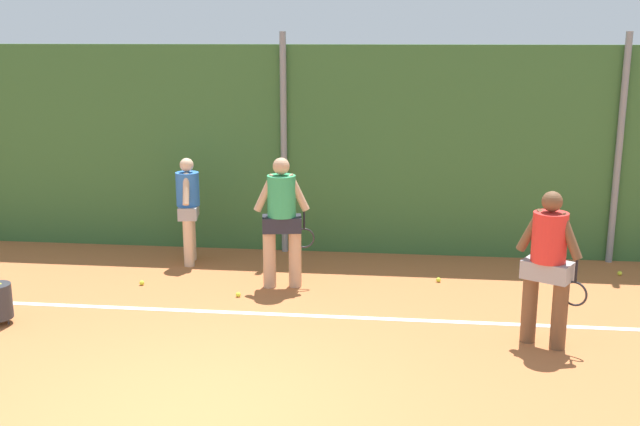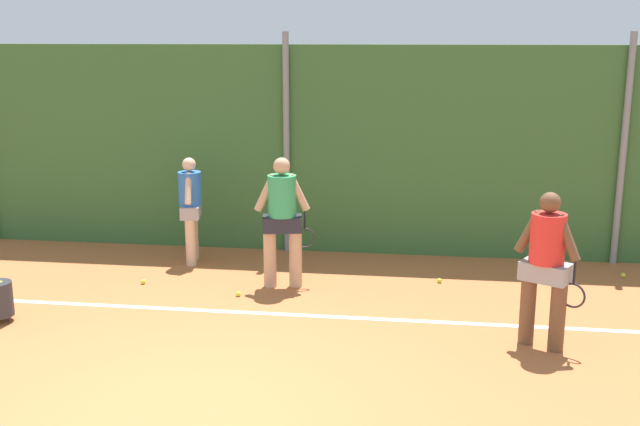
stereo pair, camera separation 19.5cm
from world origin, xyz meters
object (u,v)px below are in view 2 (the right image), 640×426
object	(u,v)px
tennis_ball_5	(623,275)
tennis_ball_4	(439,281)
player_midcourt	(282,215)
tennis_ball_7	(238,294)
player_backcourt_far	(191,204)
tennis_ball_3	(567,273)
player_foreground_near	(546,262)
tennis_ball_0	(554,312)
tennis_ball_1	(143,282)

from	to	relation	value
tennis_ball_5	tennis_ball_4	bearing A→B (deg)	-167.04
player_midcourt	tennis_ball_7	xyz separation A→B (m)	(-0.52, -0.49, -0.98)
player_midcourt	player_backcourt_far	xyz separation A→B (m)	(-1.58, 0.94, -0.10)
tennis_ball_3	player_foreground_near	bearing A→B (deg)	-105.72
player_midcourt	tennis_ball_0	size ratio (longest dim) A/B	27.27
player_midcourt	tennis_ball_0	bearing A→B (deg)	-19.86
tennis_ball_3	tennis_ball_5	bearing A→B (deg)	0.96
tennis_ball_3	tennis_ball_7	size ratio (longest dim) A/B	1.00
player_foreground_near	tennis_ball_3	distance (m)	2.94
player_backcourt_far	tennis_ball_4	world-z (taller)	player_backcourt_far
player_foreground_near	player_midcourt	distance (m)	3.62
player_foreground_near	tennis_ball_5	world-z (taller)	player_foreground_near
player_midcourt	tennis_ball_7	size ratio (longest dim) A/B	27.27
tennis_ball_3	tennis_ball_4	xyz separation A→B (m)	(-1.83, -0.59, 0.00)
tennis_ball_7	tennis_ball_3	bearing A→B (deg)	18.67
player_foreground_near	tennis_ball_0	distance (m)	1.44
tennis_ball_0	player_midcourt	bearing A→B (deg)	170.25
player_midcourt	player_backcourt_far	size ratio (longest dim) A/B	1.12
tennis_ball_0	tennis_ball_3	size ratio (longest dim) A/B	1.00
player_midcourt	tennis_ball_5	distance (m)	4.97
tennis_ball_0	tennis_ball_7	distance (m)	4.06
player_foreground_near	tennis_ball_5	distance (m)	3.24
player_foreground_near	player_midcourt	bearing A→B (deg)	-177.31
player_foreground_near	tennis_ball_0	world-z (taller)	player_foreground_near
player_backcourt_far	tennis_ball_3	xyz separation A→B (m)	(5.56, 0.09, -0.87)
tennis_ball_0	tennis_ball_5	xyz separation A→B (m)	(1.22, 1.65, 0.00)
player_backcourt_far	tennis_ball_0	xyz separation A→B (m)	(5.12, -1.55, -0.87)
tennis_ball_1	tennis_ball_3	xyz separation A→B (m)	(5.93, 1.20, 0.00)
tennis_ball_1	tennis_ball_3	distance (m)	6.06
tennis_ball_4	tennis_ball_7	xyz separation A→B (m)	(-2.66, -0.93, 0.00)
tennis_ball_0	tennis_ball_5	size ratio (longest dim) A/B	1.00
player_foreground_near	tennis_ball_3	xyz separation A→B (m)	(0.75, 2.68, -0.95)
player_foreground_near	tennis_ball_5	bearing A→B (deg)	89.99
player_midcourt	tennis_ball_3	size ratio (longest dim) A/B	27.27
player_midcourt	tennis_ball_7	world-z (taller)	player_midcourt
tennis_ball_0	tennis_ball_4	size ratio (longest dim) A/B	1.00
tennis_ball_1	tennis_ball_5	bearing A→B (deg)	10.25
tennis_ball_3	tennis_ball_5	size ratio (longest dim) A/B	1.00
player_midcourt	tennis_ball_1	distance (m)	2.19
tennis_ball_1	tennis_ball_0	bearing A→B (deg)	-4.54
tennis_ball_3	tennis_ball_4	distance (m)	1.92
player_foreground_near	tennis_ball_4	world-z (taller)	player_foreground_near
player_foreground_near	tennis_ball_0	xyz separation A→B (m)	(0.32, 1.04, -0.95)
player_foreground_near	player_midcourt	size ratio (longest dim) A/B	0.98
tennis_ball_0	player_backcourt_far	bearing A→B (deg)	163.18
player_foreground_near	tennis_ball_7	bearing A→B (deg)	-167.43
player_foreground_near	tennis_ball_4	bearing A→B (deg)	147.08
tennis_ball_0	tennis_ball_1	size ratio (longest dim) A/B	1.00
tennis_ball_5	tennis_ball_7	size ratio (longest dim) A/B	1.00
player_backcourt_far	tennis_ball_5	size ratio (longest dim) A/B	24.45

